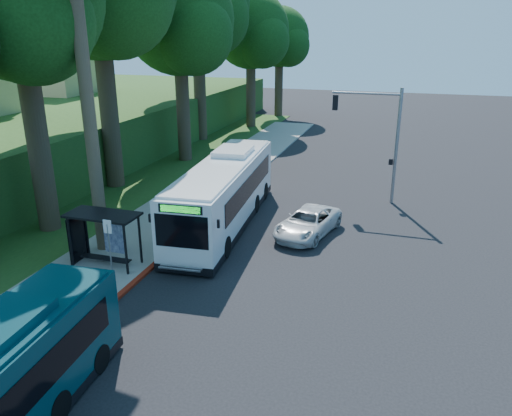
% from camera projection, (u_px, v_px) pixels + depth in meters
% --- Properties ---
extents(ground, '(140.00, 140.00, 0.00)m').
position_uv_depth(ground, '(274.00, 259.00, 23.38)').
color(ground, black).
rests_on(ground, ground).
extents(sidewalk, '(4.50, 70.00, 0.12)m').
position_uv_depth(sidewalk, '(136.00, 239.00, 25.41)').
color(sidewalk, gray).
rests_on(sidewalk, ground).
extents(red_curb, '(0.25, 30.00, 0.13)m').
position_uv_depth(red_curb, '(136.00, 281.00, 21.17)').
color(red_curb, maroon).
rests_on(red_curb, ground).
extents(grass_verge, '(8.00, 70.00, 0.06)m').
position_uv_depth(grass_verge, '(97.00, 199.00, 31.52)').
color(grass_verge, '#234719').
rests_on(grass_verge, ground).
extents(bus_shelter, '(3.20, 1.51, 2.55)m').
position_uv_depth(bus_shelter, '(101.00, 228.00, 22.24)').
color(bus_shelter, black).
rests_on(bus_shelter, ground).
extents(stop_sign_pole, '(0.35, 0.06, 3.17)m').
position_uv_depth(stop_sign_pole, '(109.00, 246.00, 19.70)').
color(stop_sign_pole, gray).
rests_on(stop_sign_pole, ground).
extents(traffic_signal_pole, '(4.10, 0.30, 7.00)m').
position_uv_depth(traffic_signal_pole, '(380.00, 131.00, 29.80)').
color(traffic_signal_pole, gray).
rests_on(traffic_signal_pole, ground).
extents(hillside_backdrop, '(24.00, 60.00, 8.80)m').
position_uv_depth(hillside_backdrop, '(30.00, 123.00, 43.52)').
color(hillside_backdrop, '#234719').
rests_on(hillside_backdrop, ground).
extents(tree_0, '(8.40, 8.00, 15.70)m').
position_uv_depth(tree_0, '(19.00, 5.00, 23.08)').
color(tree_0, '#382B1E').
rests_on(tree_0, ground).
extents(tree_2, '(8.82, 8.40, 15.12)m').
position_uv_depth(tree_2, '(180.00, 25.00, 37.55)').
color(tree_2, '#382B1E').
rests_on(tree_2, ground).
extents(tree_3, '(10.08, 9.60, 17.28)m').
position_uv_depth(tree_3, '(198.00, 8.00, 44.79)').
color(tree_3, '#382B1E').
rests_on(tree_3, ground).
extents(tree_4, '(8.40, 8.00, 14.14)m').
position_uv_depth(tree_4, '(252.00, 34.00, 52.04)').
color(tree_4, '#382B1E').
rests_on(tree_4, ground).
extents(tree_5, '(7.35, 7.00, 12.86)m').
position_uv_depth(tree_5, '(280.00, 40.00, 59.21)').
color(tree_5, '#382B1E').
rests_on(tree_5, ground).
extents(white_bus, '(3.75, 12.92, 3.80)m').
position_uv_depth(white_bus, '(224.00, 192.00, 27.02)').
color(white_bus, white).
rests_on(white_bus, ground).
extents(pickup, '(3.21, 5.17, 1.33)m').
position_uv_depth(pickup, '(308.00, 223.00, 25.96)').
color(pickup, silver).
rests_on(pickup, ground).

